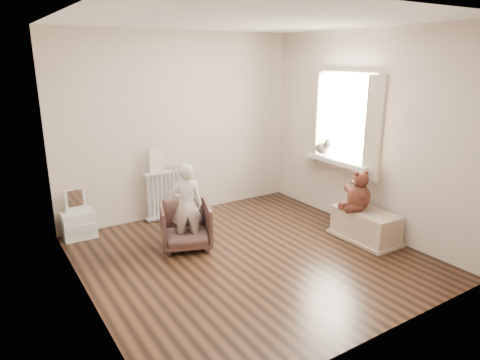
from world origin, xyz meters
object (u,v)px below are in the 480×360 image
armchair (186,226)px  toy_bench (366,224)px  radiator (168,192)px  toy_vanity (78,217)px  child (187,206)px  teddy_bear (360,188)px  plush_cat (323,148)px

armchair → toy_bench: bearing=-7.5°
armchair → toy_bench: armchair is taller
toy_bench → radiator: bearing=131.4°
toy_vanity → armchair: bearing=-43.7°
child → toy_bench: 2.27m
radiator → armchair: radiator is taller
child → teddy_bear: 2.17m
radiator → plush_cat: plush_cat is taller
child → teddy_bear: bearing=175.5°
armchair → teddy_bear: (1.97, -0.93, 0.40)m
armchair → child: 0.27m
toy_vanity → teddy_bear: teddy_bear is taller
armchair → teddy_bear: size_ratio=1.21×
toy_bench → child: bearing=154.2°
radiator → teddy_bear: 2.64m
armchair → plush_cat: (2.16, -0.04, 0.73)m
child → teddy_bear: (1.97, -0.88, 0.13)m
teddy_bear → plush_cat: 0.97m
toy_bench → teddy_bear: 0.48m
radiator → plush_cat: size_ratio=2.37×
toy_vanity → child: child is taller
toy_vanity → toy_bench: bearing=-33.4°
armchair → teddy_bear: 2.22m
toy_vanity → radiator: bearing=1.4°
toy_vanity → teddy_bear: size_ratio=1.27×
radiator → armchair: bearing=-101.8°
toy_bench → toy_vanity: bearing=146.6°
toy_bench → armchair: bearing=153.0°
radiator → child: size_ratio=0.67×
toy_vanity → child: 1.50m
child → plush_cat: bearing=-160.1°
armchair → teddy_bear: bearing=-5.7°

